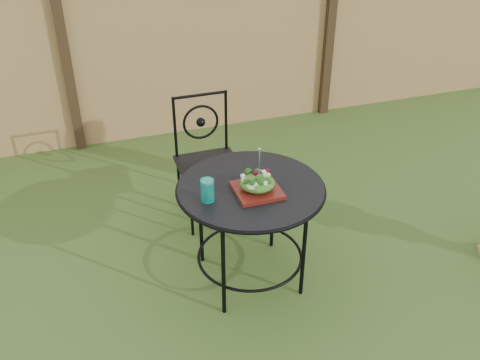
# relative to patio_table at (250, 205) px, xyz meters

# --- Properties ---
(ground) EXTENTS (60.00, 60.00, 0.00)m
(ground) POSITION_rel_patio_table_xyz_m (0.36, 0.12, -0.59)
(ground) COLOR #234616
(ground) RESTS_ON ground
(fence) EXTENTS (8.00, 0.12, 1.90)m
(fence) POSITION_rel_patio_table_xyz_m (0.36, 2.32, 0.36)
(fence) COLOR tan
(fence) RESTS_ON ground
(patio_table) EXTENTS (0.92, 0.92, 0.72)m
(patio_table) POSITION_rel_patio_table_xyz_m (0.00, 0.00, 0.00)
(patio_table) COLOR black
(patio_table) RESTS_ON ground
(patio_chair) EXTENTS (0.46, 0.46, 0.95)m
(patio_chair) POSITION_rel_patio_table_xyz_m (-0.05, 0.82, -0.08)
(patio_chair) COLOR black
(patio_chair) RESTS_ON ground
(salad_plate) EXTENTS (0.27, 0.27, 0.02)m
(salad_plate) POSITION_rel_patio_table_xyz_m (0.02, -0.07, 0.15)
(salad_plate) COLOR #510B10
(salad_plate) RESTS_ON patio_table
(salad) EXTENTS (0.21, 0.21, 0.08)m
(salad) POSITION_rel_patio_table_xyz_m (0.02, -0.07, 0.20)
(salad) COLOR #235614
(salad) RESTS_ON salad_plate
(fork) EXTENTS (0.01, 0.01, 0.18)m
(fork) POSITION_rel_patio_table_xyz_m (0.03, -0.07, 0.33)
(fork) COLOR silver
(fork) RESTS_ON salad
(drinking_glass) EXTENTS (0.08, 0.08, 0.14)m
(drinking_glass) POSITION_rel_patio_table_xyz_m (-0.29, -0.06, 0.21)
(drinking_glass) COLOR #0B8171
(drinking_glass) RESTS_ON patio_table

